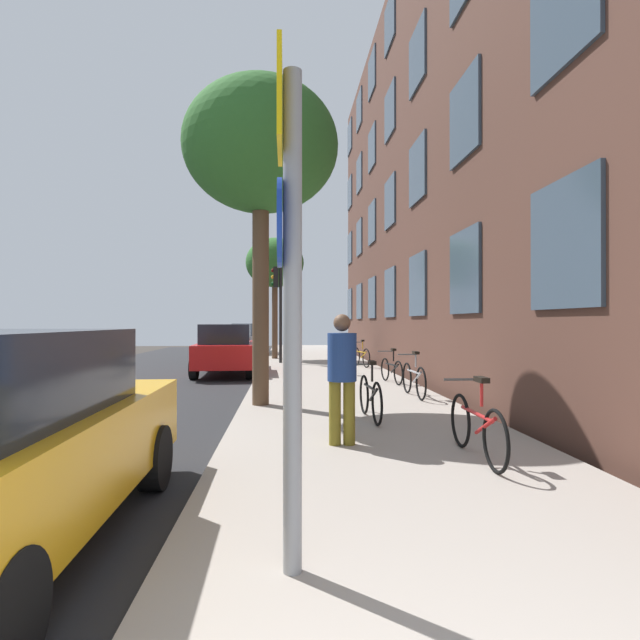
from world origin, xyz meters
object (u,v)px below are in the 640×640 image
object	(u,v)px
sign_post	(289,271)
tree_far	(275,263)
pedestrian_0	(342,370)
car_2	(249,339)
bicycle_5	(361,356)
car_1	(227,349)
traffic_light	(278,296)
bicycle_0	(477,426)
bicycle_4	(340,362)
bicycle_1	(370,396)
tree_near	(261,149)
bicycle_2	(414,379)
bicycle_3	(392,369)

from	to	relation	value
sign_post	tree_far	world-z (taller)	tree_far
pedestrian_0	car_2	xyz separation A→B (m)	(-2.63, 19.71, -0.23)
bicycle_5	car_1	world-z (taller)	car_1
traffic_light	bicycle_0	bearing A→B (deg)	-79.91
bicycle_4	traffic_light	bearing A→B (deg)	114.15
bicycle_1	bicycle_5	bearing A→B (deg)	82.22
tree_near	tree_far	bearing A→B (deg)	89.96
sign_post	bicycle_2	bearing A→B (deg)	69.69
tree_near	pedestrian_0	size ratio (longest dim) A/B	3.70
tree_far	bicycle_0	bearing A→B (deg)	-80.73
sign_post	bicycle_1	size ratio (longest dim) A/B	1.95
sign_post	bicycle_1	bearing A→B (deg)	74.49
bicycle_2	bicycle_3	world-z (taller)	bicycle_2
tree_far	bicycle_3	size ratio (longest dim) A/B	3.27
tree_near	car_2	distance (m)	17.06
bicycle_0	bicycle_1	bearing A→B (deg)	108.91
traffic_light	tree_near	world-z (taller)	tree_near
tree_far	car_2	size ratio (longest dim) A/B	1.17
tree_near	bicycle_1	world-z (taller)	tree_near
bicycle_4	pedestrian_0	world-z (taller)	pedestrian_0
traffic_light	tree_far	distance (m)	2.81
bicycle_3	car_2	distance (m)	14.08
tree_far	bicycle_1	xyz separation A→B (m)	(1.83, -13.87, -3.76)
sign_post	pedestrian_0	size ratio (longest dim) A/B	1.94
tree_near	tree_far	xyz separation A→B (m)	(0.01, 12.27, -0.75)
tree_far	bicycle_0	world-z (taller)	tree_far
tree_near	bicycle_5	size ratio (longest dim) A/B	3.84
bicycle_3	pedestrian_0	distance (m)	6.76
bicycle_0	bicycle_1	world-z (taller)	bicycle_0
sign_post	car_1	xyz separation A→B (m)	(-1.89, 13.11, -1.17)
traffic_light	bicycle_0	distance (m)	14.33
bicycle_4	car_1	bearing A→B (deg)	163.31
car_1	bicycle_5	bearing A→B (deg)	16.47
car_1	bicycle_4	bearing A→B (deg)	-16.69
traffic_light	tree_far	world-z (taller)	tree_far
bicycle_5	car_2	distance (m)	9.65
traffic_light	car_2	xyz separation A→B (m)	(-1.61, 6.55, -1.86)
traffic_light	bicycle_2	bearing A→B (deg)	-71.85
sign_post	traffic_light	world-z (taller)	traffic_light
bicycle_2	bicycle_5	xyz separation A→B (m)	(-0.03, 7.20, -0.00)
sign_post	bicycle_4	size ratio (longest dim) A/B	1.86
bicycle_2	car_1	size ratio (longest dim) A/B	0.40
bicycle_2	bicycle_4	size ratio (longest dim) A/B	1.00
bicycle_5	bicycle_3	bearing A→B (deg)	-89.24
car_1	traffic_light	bearing A→B (deg)	64.27
sign_post	pedestrian_0	xyz separation A→B (m)	(0.70, 3.23, -0.94)
traffic_light	bicycle_0	world-z (taller)	traffic_light
bicycle_0	bicycle_3	xyz separation A→B (m)	(0.55, 7.20, -0.03)
tree_near	bicycle_4	xyz separation A→B (m)	(2.13, 5.60, -4.52)
bicycle_5	tree_near	bearing A→B (deg)	-111.51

